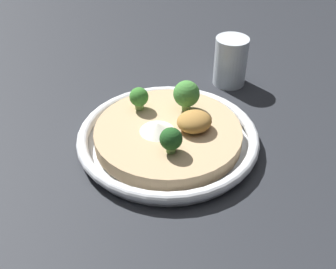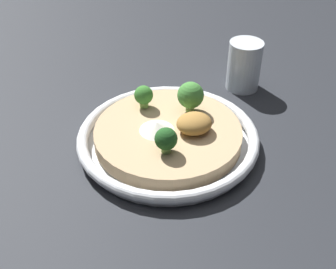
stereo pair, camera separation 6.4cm
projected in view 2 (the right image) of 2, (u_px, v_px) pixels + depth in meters
The scene contains 8 objects.
ground_plane at pixel (168, 145), 0.65m from camera, with size 6.00×6.00×0.00m, color #23262B.
risotto_bowl at pixel (168, 137), 0.64m from camera, with size 0.28×0.28×0.03m.
cheese_sprinkle at pixel (157, 127), 0.62m from camera, with size 0.05×0.05×0.01m.
crispy_onion_garnish at pixel (194, 123), 0.62m from camera, with size 0.05×0.05×0.03m.
broccoli_front_left at pixel (166, 140), 0.58m from camera, with size 0.03×0.03×0.04m.
broccoli_back at pixel (144, 96), 0.67m from camera, with size 0.03×0.03×0.04m.
broccoli_right at pixel (191, 96), 0.65m from camera, with size 0.04×0.04×0.05m.
drinking_glass at pixel (244, 65), 0.76m from camera, with size 0.06×0.06×0.09m.
Camera 2 is at (-0.13, -0.49, 0.41)m, focal length 45.00 mm.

